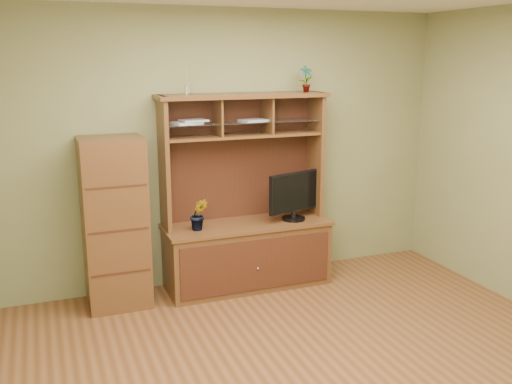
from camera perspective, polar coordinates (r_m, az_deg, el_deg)
room at (r=3.90m, az=7.03°, el=0.07°), size 4.54×4.04×2.74m
media_hutch at (r=5.66m, az=-0.98°, el=-4.28°), size 1.66×0.61×1.90m
monitor at (r=5.66m, az=3.81°, el=-0.31°), size 0.59×0.23×0.48m
orchid_plant at (r=5.36m, az=-5.74°, el=-2.24°), size 0.20×0.18×0.31m
top_plant at (r=5.73m, az=5.01°, el=11.21°), size 0.14×0.09×0.26m
reed_diffuser at (r=5.31m, az=-6.95°, el=10.68°), size 0.05×0.05×0.25m
magazines at (r=5.40m, az=-4.52°, el=7.06°), size 0.96×0.26×0.04m
side_cabinet at (r=5.31m, az=-13.92°, el=-3.02°), size 0.55×0.51×1.55m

